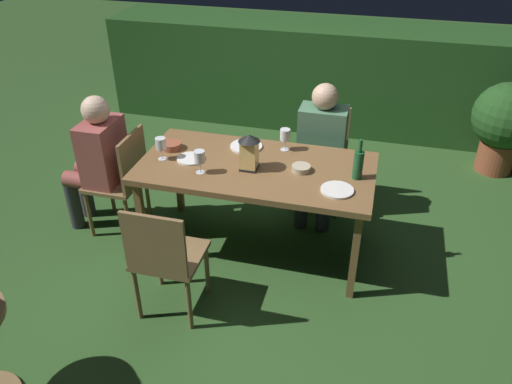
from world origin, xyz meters
name	(u,v)px	position (x,y,z in m)	size (l,w,h in m)	color
ground_plane	(256,248)	(0.00, 0.00, 0.00)	(16.00, 16.00, 0.00)	#2D5123
dining_table	(256,173)	(0.00, 0.00, 0.69)	(1.68, 0.84, 0.75)	brown
chair_head_near	(122,177)	(-1.09, 0.00, 0.49)	(0.40, 0.42, 0.87)	brown
person_in_rust	(97,157)	(-1.29, 0.00, 0.64)	(0.48, 0.38, 1.15)	#9E4C47
chair_side_right_b	(323,153)	(0.38, 0.81, 0.49)	(0.42, 0.40, 0.87)	brown
person_in_green	(320,147)	(0.38, 0.62, 0.64)	(0.38, 0.47, 1.15)	#4C7A5B
chair_side_left_a	(165,256)	(-0.38, -0.81, 0.49)	(0.42, 0.40, 0.87)	brown
lantern_centerpiece	(249,150)	(-0.03, -0.05, 0.90)	(0.15, 0.15, 0.27)	black
green_bottle_on_table	(358,164)	(0.71, 0.01, 0.86)	(0.07, 0.07, 0.29)	#195128
wine_glass_a	(285,136)	(0.15, 0.29, 0.87)	(0.08, 0.08, 0.17)	silver
wine_glass_b	(200,158)	(-0.35, -0.20, 0.87)	(0.08, 0.08, 0.17)	silver
wine_glass_c	(161,145)	(-0.69, -0.08, 0.87)	(0.08, 0.08, 0.17)	silver
plate_a	(191,159)	(-0.48, -0.04, 0.76)	(0.20, 0.20, 0.01)	white
plate_b	(337,190)	(0.60, -0.20, 0.76)	(0.22, 0.22, 0.01)	white
plate_c	(246,146)	(-0.14, 0.26, 0.76)	(0.24, 0.24, 0.01)	white
bowl_olives	(301,168)	(0.33, 0.01, 0.77)	(0.13, 0.13, 0.04)	#BCAD8E
bowl_bread	(172,145)	(-0.68, 0.09, 0.78)	(0.15, 0.15, 0.05)	#9E5138
hedge_backdrop	(312,74)	(0.00, 2.57, 0.56)	(4.62, 0.82, 1.13)	#234C1E
potted_plant_by_hedge	(505,121)	(1.97, 1.80, 0.53)	(0.63, 0.63, 0.90)	brown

